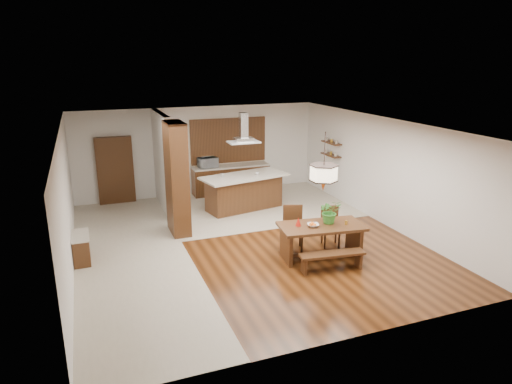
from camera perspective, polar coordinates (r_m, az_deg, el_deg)
name	(u,v)px	position (r m, az deg, el deg)	size (l,w,h in m)	color
room_shell	(244,161)	(10.85, -1.48, 3.96)	(9.00, 9.04, 2.92)	#3A1C0A
tile_hallway	(132,257)	(10.95, -15.23, -7.88)	(2.50, 9.00, 0.01)	beige
tile_kitchen	(256,206)	(14.08, -0.01, -1.78)	(5.50, 4.00, 0.01)	beige
soffit_band	(244,126)	(10.70, -1.52, 8.26)	(8.00, 9.00, 0.02)	#412210
partition_pier	(177,179)	(11.77, -9.86, 1.64)	(0.45, 1.00, 2.90)	#331C0E
partition_stub	(163,162)	(13.79, -11.59, 3.72)	(0.18, 2.40, 2.90)	silver
hallway_console	(81,248)	(10.99, -20.99, -6.57)	(0.37, 0.88, 0.63)	#331C0E
hallway_doorway	(115,170)	(14.81, -17.18, 2.59)	(1.10, 0.20, 2.10)	#331C0E
rear_counter	(231,179)	(15.41, -3.13, 1.63)	(2.60, 0.62, 0.95)	#331C0E
kitchen_window	(228,140)	(15.38, -3.50, 6.46)	(2.60, 0.08, 1.50)	#9C682E
shelf_lower	(331,155)	(14.91, 9.34, 4.58)	(0.26, 0.90, 0.04)	#331C0E
shelf_upper	(331,143)	(14.83, 9.41, 6.09)	(0.26, 0.90, 0.04)	#331C0E
dining_table	(321,234)	(10.47, 8.14, -5.17)	(2.01, 1.20, 0.79)	#331C0E
dining_bench	(332,262)	(10.04, 9.46, -8.58)	(1.43, 0.31, 0.40)	#331C0E
dining_chair_left	(293,229)	(10.85, 4.69, -4.59)	(0.46, 0.46, 1.05)	#331C0E
dining_chair_right	(331,227)	(11.17, 9.34, -4.35)	(0.43, 0.43, 0.97)	#331C0E
pendant_lantern	(324,162)	(9.98, 8.52, 3.75)	(0.64, 0.64, 1.31)	beige
foliage_plant	(330,211)	(10.45, 9.23, -2.41)	(0.50, 0.43, 0.56)	#347C29
fruit_bowl	(313,225)	(10.27, 7.15, -4.13)	(0.26, 0.26, 0.06)	beige
napkin_cone	(298,222)	(10.25, 5.31, -3.71)	(0.13, 0.13, 0.20)	#AD160C
gold_ornament	(346,223)	(10.51, 11.21, -3.76)	(0.06, 0.06, 0.09)	gold
kitchen_island	(244,192)	(13.70, -1.51, 0.05)	(2.73, 1.60, 1.06)	#331C0E
range_hood	(243,128)	(13.29, -1.58, 8.03)	(0.90, 0.55, 0.87)	silver
island_cup	(257,174)	(13.56, 0.15, 2.33)	(0.11, 0.11, 0.09)	white
microwave	(208,163)	(15.01, -6.05, 3.68)	(0.60, 0.41, 0.33)	#AFB2B6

